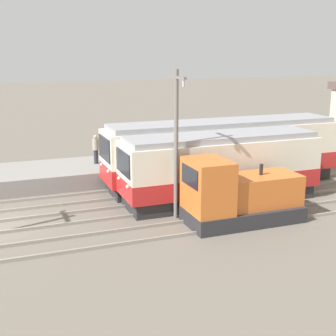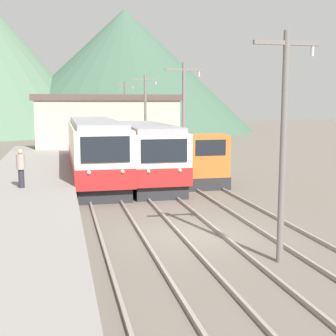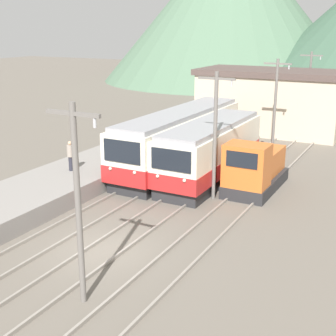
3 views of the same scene
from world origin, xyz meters
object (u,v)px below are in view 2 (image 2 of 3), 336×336
at_px(commuter_train_center, 145,156).
at_px(catenary_mast_distant, 125,113).
at_px(commuter_train_left, 95,153).
at_px(catenary_mast_mid, 184,123).
at_px(catenary_mast_far, 146,116).
at_px(person_on_platform, 21,167).
at_px(shunting_locomotive, 198,163).
at_px(catenary_mast_near, 284,139).

distance_m(commuter_train_center, catenary_mast_distant, 19.57).
bearing_deg(commuter_train_left, catenary_mast_mid, -46.97).
bearing_deg(commuter_train_center, catenary_mast_far, 79.58).
bearing_deg(commuter_train_left, catenary_mast_far, 56.83).
distance_m(commuter_train_left, person_on_platform, 7.57).
xyz_separation_m(shunting_locomotive, catenary_mast_mid, (-1.49, -2.38, 2.49)).
distance_m(shunting_locomotive, person_on_platform, 10.51).
distance_m(catenary_mast_mid, catenary_mast_far, 11.21).
height_order(catenary_mast_far, person_on_platform, catenary_mast_far).
distance_m(catenary_mast_mid, person_on_platform, 8.49).
height_order(commuter_train_left, person_on_platform, commuter_train_left).
xyz_separation_m(catenary_mast_far, person_on_platform, (-8.06, -13.16, -1.81)).
bearing_deg(catenary_mast_near, catenary_mast_far, 90.00).
bearing_deg(commuter_train_center, catenary_mast_near, -83.94).
xyz_separation_m(shunting_locomotive, person_on_platform, (-9.55, -4.33, 0.68)).
bearing_deg(person_on_platform, catenary_mast_near, -48.94).
xyz_separation_m(commuter_train_center, catenary_mast_near, (1.51, -14.22, 2.06)).
bearing_deg(shunting_locomotive, person_on_platform, -155.63).
distance_m(commuter_train_center, shunting_locomotive, 3.10).
bearing_deg(commuter_train_left, shunting_locomotive, -21.11).
bearing_deg(commuter_train_center, catenary_mast_distant, 85.56).
bearing_deg(person_on_platform, catenary_mast_mid, 13.61).
xyz_separation_m(commuter_train_center, catenary_mast_far, (1.51, 8.20, 2.06)).
distance_m(commuter_train_center, person_on_platform, 8.22).
distance_m(shunting_locomotive, catenary_mast_far, 9.29).
relative_size(catenary_mast_near, catenary_mast_mid, 1.00).
distance_m(catenary_mast_far, person_on_platform, 15.54).
xyz_separation_m(catenary_mast_mid, catenary_mast_far, (0.00, 11.21, 0.00)).
distance_m(commuter_train_left, catenary_mast_near, 16.52).
height_order(commuter_train_center, catenary_mast_near, catenary_mast_near).
distance_m(commuter_train_left, catenary_mast_distant, 18.42).
bearing_deg(catenary_mast_distant, catenary_mast_near, -90.00).
relative_size(commuter_train_center, catenary_mast_far, 1.52).
distance_m(catenary_mast_near, catenary_mast_far, 22.41).
height_order(shunting_locomotive, catenary_mast_mid, catenary_mast_mid).
xyz_separation_m(commuter_train_left, shunting_locomotive, (5.80, -2.24, -0.52)).
height_order(commuter_train_left, catenary_mast_near, catenary_mast_near).
relative_size(commuter_train_center, catenary_mast_distant, 1.52).
bearing_deg(catenary_mast_mid, catenary_mast_near, -90.00).
bearing_deg(commuter_train_left, catenary_mast_near, -74.77).
distance_m(catenary_mast_far, catenary_mast_distant, 11.21).
relative_size(commuter_train_center, person_on_platform, 5.89).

